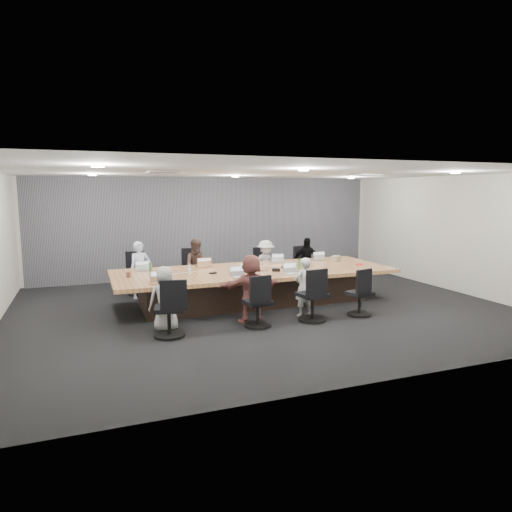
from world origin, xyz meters
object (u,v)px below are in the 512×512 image
object	(u,v)px
laptop_0	(143,270)
mug_brown	(128,275)
bottle_clear	(189,270)
stapler	(276,270)
chair_4	(169,313)
bottle_green_right	(299,264)
canvas_bag	(336,259)
bottle_green_left	(150,267)
laptop_3	(316,259)
person_3	(306,261)
chair_1	(194,273)
laptop_4	(160,283)
chair_3	(300,269)
person_4	(165,299)
chair_7	(360,297)
laptop_1	(203,266)
chair_0	(139,278)
person_1	(198,266)
chair_5	(258,306)
snack_packet	(359,264)
laptop_5	(241,277)
laptop_6	(292,274)
chair_2	(261,271)
chair_6	(312,299)
person_5	(251,288)
laptop_2	(274,262)
person_6	(304,287)
conference_table	(254,285)
person_2	(266,264)
person_0	(140,270)

from	to	relation	value
laptop_0	mug_brown	xyz separation A→B (m)	(-0.38, -0.77, 0.05)
bottle_clear	stapler	size ratio (longest dim) A/B	1.18
chair_4	bottle_green_right	xyz separation A→B (m)	(3.06, 1.33, 0.45)
canvas_bag	bottle_green_left	bearing A→B (deg)	179.16
laptop_3	stapler	xyz separation A→B (m)	(-1.61, -1.20, 0.02)
chair_4	person_3	xyz separation A→B (m)	(4.12, 3.05, 0.21)
chair_1	laptop_4	world-z (taller)	chair_1
bottle_green_right	chair_4	bearing A→B (deg)	-156.47
chair_3	mug_brown	distance (m)	4.91
chair_1	bottle_green_right	bearing A→B (deg)	140.24
person_4	chair_1	bearing A→B (deg)	-114.95
chair_3	chair_7	distance (m)	3.42
laptop_0	laptop_1	bearing A→B (deg)	174.26
chair_0	chair_3	world-z (taller)	chair_0
laptop_3	bottle_green_left	bearing A→B (deg)	0.23
person_1	chair_5	bearing A→B (deg)	-69.27
snack_packet	chair_5	bearing A→B (deg)	-155.09
laptop_0	bottle_green_right	xyz separation A→B (m)	(3.17, -1.17, 0.11)
chair_3	laptop_5	xyz separation A→B (m)	(-2.53, -2.50, 0.39)
laptop_6	stapler	world-z (taller)	stapler
laptop_1	canvas_bag	xyz separation A→B (m)	(3.16, -0.46, 0.06)
laptop_4	bottle_green_left	bearing A→B (deg)	86.51
chair_3	snack_packet	world-z (taller)	snack_packet
chair_3	chair_2	bearing A→B (deg)	-17.22
laptop_1	mug_brown	world-z (taller)	mug_brown
laptop_4	snack_packet	distance (m)	4.66
chair_0	bottle_green_left	xyz separation A→B (m)	(0.11, -1.29, 0.44)
chair_6	person_5	distance (m)	1.18
chair_2	laptop_2	world-z (taller)	chair_2
laptop_4	chair_1	bearing A→B (deg)	60.42
chair_6	person_6	bearing A→B (deg)	82.04
person_1	laptop_0	bearing A→B (deg)	-143.67
chair_1	laptop_5	world-z (taller)	chair_1
conference_table	stapler	xyz separation A→B (m)	(0.34, -0.40, 0.37)
laptop_4	stapler	bearing A→B (deg)	5.68
person_2	chair_7	bearing A→B (deg)	-90.98
laptop_2	chair_1	bearing A→B (deg)	-15.50
canvas_bag	laptop_3	bearing A→B (deg)	121.06
chair_7	mug_brown	world-z (taller)	mug_brown
chair_7	stapler	bearing A→B (deg)	117.67
chair_1	laptop_3	world-z (taller)	chair_1
chair_4	mug_brown	distance (m)	1.84
laptop_3	laptop_6	xyz separation A→B (m)	(-1.43, -1.60, 0.00)
person_0	person_5	bearing A→B (deg)	-71.76
laptop_4	snack_packet	size ratio (longest dim) A/B	2.09
person_6	stapler	bearing A→B (deg)	-88.77
laptop_2	chair_3	bearing A→B (deg)	-130.02
chair_2	chair_3	distance (m)	1.14
person_1	laptop_3	world-z (taller)	person_1
laptop_3	bottle_clear	world-z (taller)	bottle_clear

